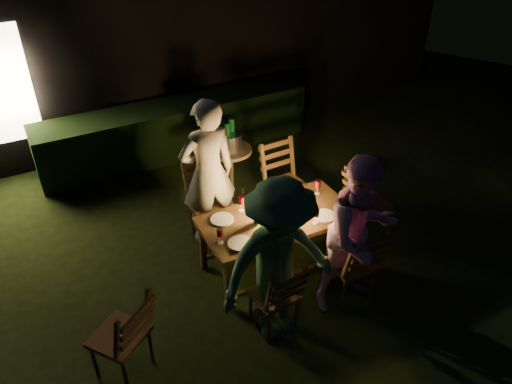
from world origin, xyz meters
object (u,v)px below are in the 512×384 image
dining_table (277,222)px  side_table (231,155)px  chair_far_right (285,196)px  bottle_bucket_b (232,136)px  lantern (280,201)px  chair_near_left (275,306)px  bottle_bucket_a (228,140)px  chair_near_right (351,275)px  chair_end (366,215)px  ice_bucket (230,141)px  person_house_side (208,173)px  bottle_table (257,213)px  chair_far_left (212,217)px  person_opp_right (360,235)px  person_opp_left (279,263)px  chair_spare (123,348)px

dining_table → side_table: size_ratio=2.23×
chair_far_right → bottle_bucket_b: 1.03m
lantern → side_table: (0.11, 1.43, -0.18)m
chair_far_right → chair_near_left: bearing=53.4°
bottle_bucket_a → lantern: bearing=-92.4°
chair_near_right → chair_end: size_ratio=0.99×
bottle_bucket_a → bottle_bucket_b: bearing=38.7°
lantern → ice_bucket: lantern is taller
person_house_side → lantern: 0.92m
chair_end → lantern: lantern is taller
ice_bucket → bottle_bucket_b: bottle_bucket_b is taller
person_house_side → bottle_table: 0.85m
dining_table → person_house_side: 0.98m
chair_near_left → chair_far_left: 1.54m
bottle_table → bottle_bucket_a: size_ratio=0.88×
person_house_side → person_opp_right: size_ratio=1.06×
chair_far_left → chair_far_right: bearing=177.0°
lantern → chair_far_left: bearing=123.6°
chair_far_right → person_house_side: 1.16m
lantern → bottle_table: (-0.30, -0.04, -0.02)m
person_opp_left → bottle_bucket_a: person_opp_left is taller
chair_near_right → bottle_bucket_a: (-0.32, 2.22, 0.61)m
chair_far_left → chair_far_right: chair_far_left is taller
chair_far_left → bottle_bucket_a: (0.54, 0.66, 0.59)m
chair_far_left → chair_far_right: size_ratio=1.02×
chair_far_left → bottle_table: size_ratio=3.80×
person_opp_right → ice_bucket: size_ratio=5.69×
dining_table → chair_spare: chair_spare is taller
person_opp_left → side_table: bearing=75.9°
chair_near_left → ice_bucket: ice_bucket is taller
chair_end → lantern: size_ratio=2.82×
ice_bucket → lantern: bearing=-94.3°
chair_near_right → chair_far_left: size_ratio=0.92×
chair_end → person_opp_left: 1.95m
chair_near_right → person_house_side: bearing=120.2°
chair_end → chair_far_right: bearing=-142.6°
chair_end → chair_near_left: bearing=-69.4°
ice_bucket → bottle_bucket_b: 0.08m
person_opp_right → bottle_bucket_b: size_ratio=5.34×
dining_table → chair_end: bearing=-0.1°
chair_near_left → chair_far_right: (1.03, 1.52, 0.04)m
chair_far_right → person_house_side: person_house_side is taller
chair_near_left → chair_far_right: size_ratio=0.87×
chair_end → person_opp_right: bearing=-47.5°
chair_near_right → chair_spare: 2.34m
person_opp_left → person_opp_right: bearing=0.0°
person_opp_right → lantern: size_ratio=4.88×
person_opp_right → person_opp_left: bearing=-180.0°
chair_far_left → chair_near_right: bearing=117.3°
dining_table → person_opp_right: 0.96m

